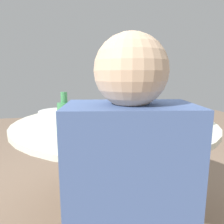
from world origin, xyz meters
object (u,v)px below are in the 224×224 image
(rice_bowl, at_px, (159,113))
(tea_cup_near, at_px, (110,104))
(tea_cup_far, at_px, (205,120))
(round_dining_table, at_px, (114,140))
(diner_left, at_px, (129,195))
(dish_stirfry, at_px, (116,135))
(soup_bowl, at_px, (60,116))
(dish_greens, at_px, (81,109))
(dish_shrimp, at_px, (117,110))
(green_bottle, at_px, (65,116))

(rice_bowl, bearing_deg, tea_cup_near, -156.67)
(rice_bowl, xyz_separation_m, tea_cup_far, (0.23, 0.21, -0.01))
(round_dining_table, height_order, diner_left, diner_left)
(tea_cup_near, bearing_deg, round_dining_table, -8.59)
(tea_cup_near, xyz_separation_m, tea_cup_far, (0.80, 0.46, -0.00))
(round_dining_table, distance_m, dish_stirfry, 0.45)
(round_dining_table, height_order, soup_bowl, soup_bowl)
(soup_bowl, distance_m, dish_greens, 0.37)
(soup_bowl, bearing_deg, dish_shrimp, 114.31)
(dish_greens, bearing_deg, dish_stirfry, 8.69)
(soup_bowl, relative_size, dish_shrimp, 1.31)
(round_dining_table, bearing_deg, rice_bowl, 85.18)
(soup_bowl, relative_size, dish_greens, 1.31)
(round_dining_table, distance_m, tea_cup_near, 0.58)
(tea_cup_near, relative_size, diner_left, 0.09)
(dish_stirfry, bearing_deg, dish_shrimp, 166.52)
(tea_cup_far, bearing_deg, soup_bowl, -110.24)
(soup_bowl, relative_size, green_bottle, 1.27)
(rice_bowl, bearing_deg, dish_stirfry, -46.66)
(rice_bowl, xyz_separation_m, tea_cup_near, (-0.57, -0.24, -0.01))
(soup_bowl, bearing_deg, dish_greens, 152.30)
(green_bottle, height_order, tea_cup_far, green_bottle)
(dish_shrimp, height_order, tea_cup_near, tea_cup_near)
(tea_cup_near, bearing_deg, dish_stirfry, -9.59)
(soup_bowl, height_order, diner_left, diner_left)
(diner_left, bearing_deg, soup_bowl, -167.03)
(dish_shrimp, distance_m, tea_cup_near, 0.25)
(soup_bowl, xyz_separation_m, diner_left, (0.98, 0.23, -0.04))
(round_dining_table, distance_m, green_bottle, 0.48)
(dish_shrimp, distance_m, dish_greens, 0.32)
(dish_shrimp, height_order, diner_left, diner_left)
(round_dining_table, distance_m, dish_shrimp, 0.35)
(tea_cup_far, distance_m, diner_left, 0.94)
(round_dining_table, relative_size, tea_cup_near, 19.75)
(rice_bowl, xyz_separation_m, dish_stirfry, (0.38, -0.41, -0.02))
(green_bottle, xyz_separation_m, tea_cup_far, (0.01, 0.88, -0.06))
(soup_bowl, xyz_separation_m, dish_shrimp, (-0.21, 0.47, -0.01))
(green_bottle, relative_size, tea_cup_near, 3.29)
(tea_cup_near, bearing_deg, green_bottle, -27.95)
(green_bottle, bearing_deg, dish_stirfry, 57.44)
(round_dining_table, relative_size, dish_shrimp, 6.21)
(dish_stirfry, xyz_separation_m, green_bottle, (-0.16, -0.26, 0.07))
(soup_bowl, distance_m, tea_cup_near, 0.65)
(round_dining_table, bearing_deg, green_bottle, -53.75)
(soup_bowl, relative_size, dish_stirfry, 1.25)
(dish_stirfry, relative_size, tea_cup_near, 3.34)
(rice_bowl, bearing_deg, dish_shrimp, -143.72)
(dish_greens, xyz_separation_m, tea_cup_near, (-0.13, 0.29, 0.01))
(rice_bowl, xyz_separation_m, diner_left, (0.87, -0.48, -0.05))
(dish_greens, bearing_deg, soup_bowl, -27.70)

